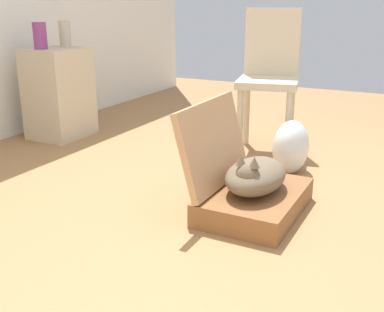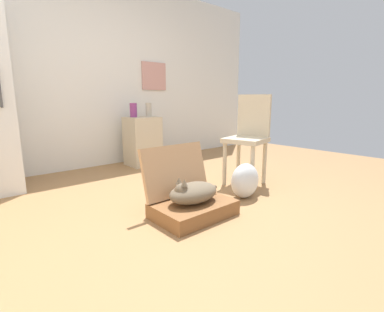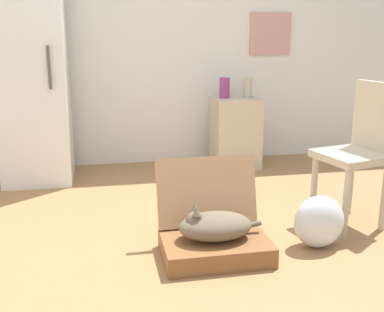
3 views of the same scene
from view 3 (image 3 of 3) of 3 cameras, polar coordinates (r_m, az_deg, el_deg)
ground_plane at (r=2.92m, az=2.18°, el=-11.87°), size 7.68×7.68×0.00m
wall_back at (r=4.84m, az=-4.04°, el=14.60°), size 6.40×0.15×2.60m
suitcase_base at (r=2.87m, az=2.84°, el=-11.05°), size 0.63×0.44×0.12m
suitcase_lid at (r=2.97m, az=1.80°, el=-4.30°), size 0.63×0.15×0.43m
cat at (r=2.81m, az=2.70°, el=-8.42°), size 0.52×0.28×0.22m
plastic_bag_white at (r=3.05m, az=15.15°, el=-7.70°), size 0.32×0.22×0.34m
refrigerator at (r=4.39m, az=-18.80°, el=9.16°), size 0.59×0.65×1.88m
side_table at (r=4.68m, az=5.30°, el=2.81°), size 0.44×0.38×0.69m
vase_tall at (r=4.61m, az=3.97°, el=8.26°), size 0.10×0.10×0.20m
vase_short at (r=4.64m, az=6.79°, el=8.24°), size 0.09×0.09×0.20m
chair at (r=3.39m, az=19.73°, el=0.87°), size 0.50×0.49×0.99m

